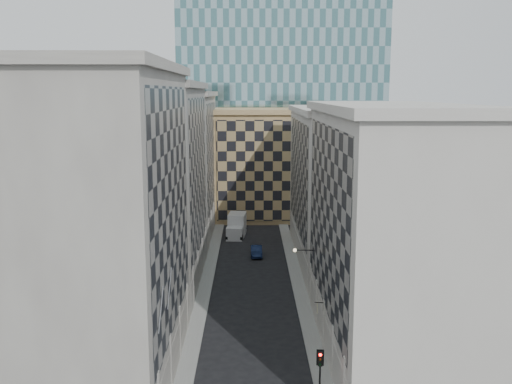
{
  "coord_description": "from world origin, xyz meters",
  "views": [
    {
      "loc": [
        -0.23,
        -30.34,
        21.6
      ],
      "look_at": [
        0.24,
        13.2,
        13.95
      ],
      "focal_mm": 40.0,
      "sensor_mm": 36.0,
      "label": 1
    }
  ],
  "objects": [
    {
      "name": "sidewalk_west",
      "position": [
        -5.25,
        30.0,
        0.07
      ],
      "size": [
        1.5,
        100.0,
        0.15
      ],
      "primitive_type": "cube",
      "color": "gray",
      "rests_on": "ground"
    },
    {
      "name": "tan_block",
      "position": [
        2.0,
        67.9,
        9.44
      ],
      "size": [
        16.8,
        14.8,
        18.8
      ],
      "color": "#9E8554",
      "rests_on": "ground"
    },
    {
      "name": "bldg_right_a",
      "position": [
        10.88,
        15.0,
        10.32
      ],
      "size": [
        10.8,
        26.8,
        20.7
      ],
      "color": "beige",
      "rests_on": "ground"
    },
    {
      "name": "bldg_left_b",
      "position": [
        -10.88,
        33.0,
        11.32
      ],
      "size": [
        10.8,
        22.8,
        22.7
      ],
      "color": "gray",
      "rests_on": "ground"
    },
    {
      "name": "sidewalk_east",
      "position": [
        5.25,
        30.0,
        0.07
      ],
      "size": [
        1.5,
        100.0,
        0.15
      ],
      "primitive_type": "cube",
      "color": "gray",
      "rests_on": "ground"
    },
    {
      "name": "bldg_left_a",
      "position": [
        -10.88,
        11.0,
        11.82
      ],
      "size": [
        10.8,
        22.8,
        23.7
      ],
      "color": "gray",
      "rests_on": "ground"
    },
    {
      "name": "bldg_left_c",
      "position": [
        -10.88,
        55.0,
        10.83
      ],
      "size": [
        10.8,
        22.8,
        21.7
      ],
      "color": "gray",
      "rests_on": "ground"
    },
    {
      "name": "bldg_right_b",
      "position": [
        10.89,
        42.0,
        9.85
      ],
      "size": [
        10.8,
        28.8,
        19.7
      ],
      "color": "beige",
      "rests_on": "ground"
    },
    {
      "name": "traffic_light",
      "position": [
        4.55,
        5.9,
        3.09
      ],
      "size": [
        0.52,
        0.46,
        4.11
      ],
      "rotation": [
        0.0,
        0.0,
        -0.1
      ],
      "color": "black",
      "rests_on": "sidewalk_east"
    },
    {
      "name": "church_tower",
      "position": [
        0.0,
        82.0,
        26.95
      ],
      "size": [
        7.2,
        7.2,
        51.5
      ],
      "color": "#2B2521",
      "rests_on": "ground"
    },
    {
      "name": "flagpoles_left",
      "position": [
        -5.9,
        6.0,
        8.0
      ],
      "size": [
        0.1,
        6.33,
        2.33
      ],
      "color": "gray",
      "rests_on": "ground"
    },
    {
      "name": "bracket_lamp",
      "position": [
        4.38,
        24.0,
        6.2
      ],
      "size": [
        1.98,
        0.36,
        0.36
      ],
      "color": "black",
      "rests_on": "ground"
    },
    {
      "name": "dark_car",
      "position": [
        0.62,
        43.15,
        0.7
      ],
      "size": [
        1.56,
        4.28,
        1.4
      ],
      "primitive_type": "imported",
      "rotation": [
        0.0,
        0.0,
        0.02
      ],
      "color": "#101B3B",
      "rests_on": "ground"
    },
    {
      "name": "box_truck",
      "position": [
        -2.27,
        53.87,
        1.46
      ],
      "size": [
        3.07,
        6.32,
        3.35
      ],
      "rotation": [
        0.0,
        0.0,
        -0.1
      ],
      "color": "silver",
      "rests_on": "ground"
    },
    {
      "name": "shop_sign",
      "position": [
        5.41,
        14.93,
        3.83
      ],
      "size": [
        0.86,
        0.76,
        0.84
      ],
      "rotation": [
        0.0,
        0.0,
        -0.09
      ],
      "color": "black",
      "rests_on": "ground"
    }
  ]
}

